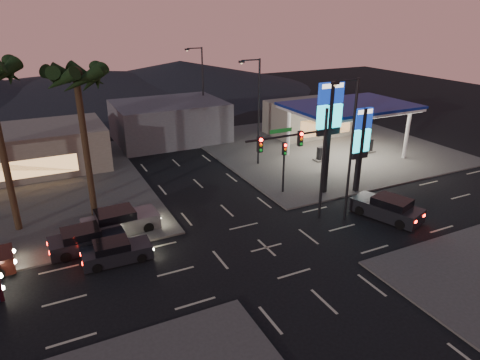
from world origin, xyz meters
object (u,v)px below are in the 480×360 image
pylon_sign_tall (329,117)px  pylon_sign_short (361,138)px  gas_station (349,108)px  car_lane_a_front (116,252)px  car_lane_b_front (120,222)px  car_lane_b_mid (86,240)px  traffic_signal_mast (303,152)px  suv_station (388,208)px

pylon_sign_tall → pylon_sign_short: (2.50, -1.00, -1.74)m
gas_station → pylon_sign_tall: pylon_sign_tall is taller
car_lane_a_front → car_lane_b_front: (0.97, 3.53, 0.14)m
pylon_sign_tall → car_lane_b_mid: 19.57m
gas_station → traffic_signal_mast: size_ratio=1.53×
pylon_sign_short → car_lane_a_front: bearing=-174.7°
car_lane_a_front → car_lane_b_mid: car_lane_b_mid is taller
pylon_sign_tall → traffic_signal_mast: (-4.74, -3.51, -1.17)m
car_lane_b_mid → pylon_sign_tall: bearing=2.2°
pylon_sign_tall → car_lane_a_front: size_ratio=2.16×
pylon_sign_short → car_lane_b_mid: 21.58m
pylon_sign_tall → car_lane_a_front: pylon_sign_tall is taller
suv_station → car_lane_a_front: bearing=171.3°
pylon_sign_tall → suv_station: size_ratio=1.71×
pylon_sign_tall → pylon_sign_short: bearing=-21.8°
gas_station → pylon_sign_tall: bearing=-139.1°
pylon_sign_short → car_lane_b_mid: bearing=179.2°
car_lane_a_front → suv_station: (18.66, -2.86, 0.13)m
pylon_sign_tall → gas_station: bearing=40.9°
car_lane_b_front → car_lane_b_mid: (-2.38, -1.39, -0.07)m
traffic_signal_mast → car_lane_a_front: bearing=177.0°
gas_station → traffic_signal_mast: traffic_signal_mast is taller
pylon_sign_short → suv_station: 6.22m
gas_station → pylon_sign_short: (-5.00, -7.50, -0.42)m
gas_station → suv_station: bearing=-116.7°
car_lane_b_front → suv_station: size_ratio=0.98×
gas_station → pylon_sign_short: size_ratio=1.74×
pylon_sign_tall → car_lane_b_front: bearing=177.6°
traffic_signal_mast → suv_station: traffic_signal_mast is taller
pylon_sign_tall → car_lane_b_mid: (-18.71, -0.71, -5.70)m
pylon_sign_short → car_lane_b_front: pylon_sign_short is taller
traffic_signal_mast → car_lane_a_front: (-12.56, 0.67, -4.60)m
car_lane_b_front → traffic_signal_mast: bearing=-19.9°
car_lane_b_front → suv_station: bearing=-19.8°
traffic_signal_mast → suv_station: size_ratio=1.52×
gas_station → car_lane_a_front: 26.88m
car_lane_b_mid → car_lane_b_front: bearing=30.4°
pylon_sign_short → traffic_signal_mast: (-7.24, -2.51, 0.57)m
traffic_signal_mast → car_lane_b_mid: (-13.97, 2.80, -4.53)m
traffic_signal_mast → suv_station: (6.11, -2.19, -4.47)m
suv_station → car_lane_b_front: bearing=160.2°
gas_station → suv_station: (-6.14, -12.21, -4.33)m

